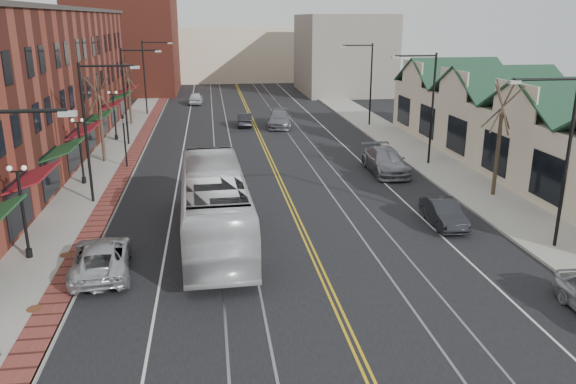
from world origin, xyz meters
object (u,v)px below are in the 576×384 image
object	(u,v)px
transit_bus	(214,205)
parked_car_c	(385,161)
parked_car_d	(385,159)
parked_suv	(101,258)
parked_car_b	(444,213)

from	to	relation	value
transit_bus	parked_car_c	world-z (taller)	transit_bus
transit_bus	parked_car_d	world-z (taller)	transit_bus
parked_suv	transit_bus	bearing A→B (deg)	-151.91
parked_suv	parked_car_c	xyz separation A→B (m)	(16.95, 14.18, 0.14)
parked_car_c	parked_car_b	bearing A→B (deg)	-90.04
transit_bus	parked_car_b	world-z (taller)	transit_bus
parked_suv	parked_car_b	world-z (taller)	parked_suv
parked_car_b	parked_car_c	bearing A→B (deg)	91.73
parked_car_b	parked_car_d	xyz separation A→B (m)	(0.31, 11.31, 0.19)
parked_car_c	transit_bus	bearing A→B (deg)	-137.15
transit_bus	parked_car_b	size ratio (longest dim) A/B	3.16
transit_bus	parked_suv	xyz separation A→B (m)	(-4.86, -3.26, -1.08)
transit_bus	parked_car_c	xyz separation A→B (m)	(12.08, 10.92, -0.94)
transit_bus	parked_car_c	bearing A→B (deg)	-139.73
parked_car_b	parked_car_c	distance (m)	10.62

